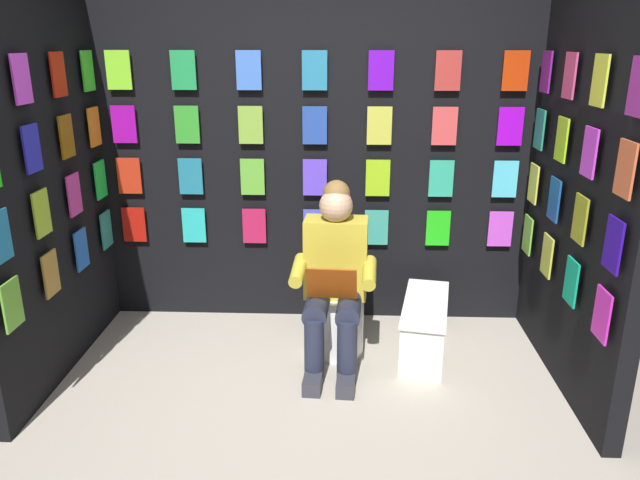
# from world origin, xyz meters

# --- Properties ---
(ground_plane) EXTENTS (30.00, 30.00, 0.00)m
(ground_plane) POSITION_xyz_m (0.00, 0.00, 0.00)
(ground_plane) COLOR #B2A899
(display_wall_back) EXTENTS (3.16, 0.14, 2.31)m
(display_wall_back) POSITION_xyz_m (0.00, -1.67, 1.16)
(display_wall_back) COLOR black
(display_wall_back) RESTS_ON ground
(display_wall_left) EXTENTS (0.14, 1.62, 2.31)m
(display_wall_left) POSITION_xyz_m (-1.58, -0.81, 1.16)
(display_wall_left) COLOR black
(display_wall_left) RESTS_ON ground
(display_wall_right) EXTENTS (0.14, 1.62, 2.31)m
(display_wall_right) POSITION_xyz_m (1.58, -0.81, 1.16)
(display_wall_right) COLOR black
(display_wall_right) RESTS_ON ground
(toilet) EXTENTS (0.41, 0.56, 0.77)m
(toilet) POSITION_xyz_m (-0.17, -1.14, 0.33)
(toilet) COLOR white
(toilet) RESTS_ON ground
(person_reading) EXTENTS (0.54, 0.70, 1.19)m
(person_reading) POSITION_xyz_m (-0.15, -0.92, 0.60)
(person_reading) COLOR gold
(person_reading) RESTS_ON ground
(comic_longbox_near) EXTENTS (0.42, 0.82, 0.37)m
(comic_longbox_near) POSITION_xyz_m (-0.76, -1.07, 0.19)
(comic_longbox_near) COLOR white
(comic_longbox_near) RESTS_ON ground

